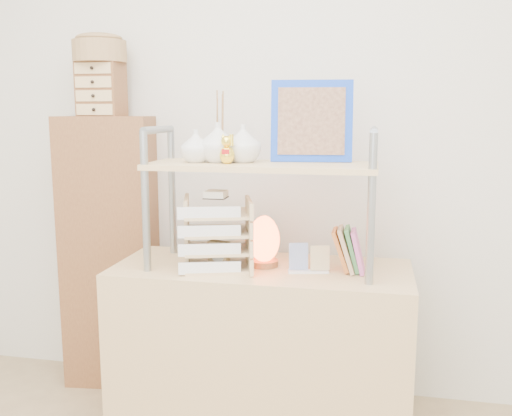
{
  "coord_description": "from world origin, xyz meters",
  "views": [
    {
      "loc": [
        0.43,
        -1.0,
        1.37
      ],
      "look_at": [
        -0.02,
        1.2,
        0.99
      ],
      "focal_mm": 40.0,
      "sensor_mm": 36.0,
      "label": 1
    }
  ],
  "objects": [
    {
      "name": "desk_clock",
      "position": [
        -0.16,
        1.12,
        0.81
      ],
      "size": [
        0.09,
        0.06,
        0.12
      ],
      "color": "tan",
      "rests_on": "desk"
    },
    {
      "name": "letter_tray",
      "position": [
        -0.17,
        1.14,
        0.88
      ],
      "size": [
        0.32,
        0.31,
        0.32
      ],
      "color": "tan",
      "rests_on": "desk"
    },
    {
      "name": "salt_lamp",
      "position": [
        0.01,
        1.21,
        0.86
      ],
      "size": [
        0.14,
        0.13,
        0.21
      ],
      "color": "brown",
      "rests_on": "desk"
    },
    {
      "name": "woven_basket",
      "position": [
        -0.85,
        1.55,
        1.65
      ],
      "size": [
        0.25,
        0.25,
        0.1
      ],
      "primitive_type": "cylinder",
      "color": "olive",
      "rests_on": "drawer_chest"
    },
    {
      "name": "cabinet",
      "position": [
        -0.85,
        1.57,
        0.68
      ],
      "size": [
        0.48,
        0.29,
        1.35
      ],
      "primitive_type": "cube",
      "rotation": [
        0.0,
        0.0,
        0.12
      ],
      "color": "brown",
      "rests_on": "ground"
    },
    {
      "name": "drawer_chest",
      "position": [
        -0.85,
        1.55,
        1.48
      ],
      "size": [
        0.2,
        0.16,
        0.25
      ],
      "color": "brown",
      "rests_on": "cabinet"
    },
    {
      "name": "postcard_stand",
      "position": [
        0.2,
        1.16,
        0.78
      ],
      "size": [
        0.17,
        0.08,
        0.11
      ],
      "color": "white",
      "rests_on": "desk"
    },
    {
      "name": "desk",
      "position": [
        0.0,
        1.2,
        0.38
      ],
      "size": [
        1.2,
        0.5,
        0.75
      ],
      "primitive_type": "cube",
      "color": "tan",
      "rests_on": "ground"
    },
    {
      "name": "hutch",
      "position": [
        -0.03,
        1.21,
        1.19
      ],
      "size": [
        0.9,
        0.34,
        0.75
      ],
      "color": "gray",
      "rests_on": "desk"
    }
  ]
}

